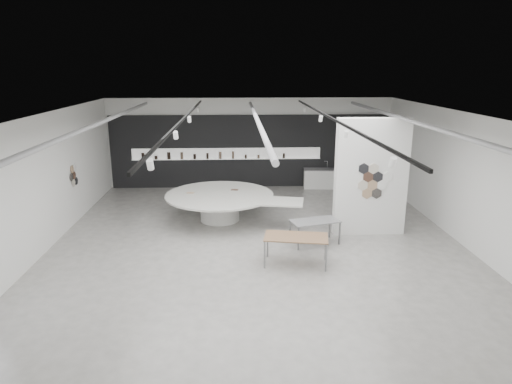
{
  "coord_description": "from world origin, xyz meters",
  "views": [
    {
      "loc": [
        -0.61,
        -12.32,
        5.05
      ],
      "look_at": [
        -0.0,
        1.2,
        1.32
      ],
      "focal_mm": 32.0,
      "sensor_mm": 36.0,
      "label": 1
    }
  ],
  "objects_px": {
    "display_island": "(222,203)",
    "sample_table_wood": "(296,238)",
    "kitchen_counter": "(321,179)",
    "sample_table_stone": "(315,223)",
    "partition_column": "(371,177)"
  },
  "relations": [
    {
      "from": "display_island",
      "to": "kitchen_counter",
      "type": "xyz_separation_m",
      "value": [
        4.13,
        4.1,
        -0.18
      ]
    },
    {
      "from": "display_island",
      "to": "sample_table_stone",
      "type": "height_order",
      "value": "display_island"
    },
    {
      "from": "partition_column",
      "to": "sample_table_wood",
      "type": "bearing_deg",
      "value": -139.08
    },
    {
      "from": "partition_column",
      "to": "sample_table_stone",
      "type": "distance_m",
      "value": 2.3
    },
    {
      "from": "kitchen_counter",
      "to": "sample_table_wood",
      "type": "bearing_deg",
      "value": -100.48
    },
    {
      "from": "display_island",
      "to": "sample_table_wood",
      "type": "xyz_separation_m",
      "value": [
        2.04,
        -3.65,
        0.11
      ]
    },
    {
      "from": "sample_table_wood",
      "to": "sample_table_stone",
      "type": "distance_m",
      "value": 1.59
    },
    {
      "from": "display_island",
      "to": "kitchen_counter",
      "type": "height_order",
      "value": "kitchen_counter"
    },
    {
      "from": "sample_table_wood",
      "to": "sample_table_stone",
      "type": "xyz_separation_m",
      "value": [
        0.74,
        1.41,
        -0.06
      ]
    },
    {
      "from": "sample_table_wood",
      "to": "kitchen_counter",
      "type": "bearing_deg",
      "value": 74.95
    },
    {
      "from": "display_island",
      "to": "partition_column",
      "type": "bearing_deg",
      "value": -6.61
    },
    {
      "from": "partition_column",
      "to": "sample_table_stone",
      "type": "xyz_separation_m",
      "value": [
        -1.82,
        -0.81,
        -1.14
      ]
    },
    {
      "from": "partition_column",
      "to": "display_island",
      "type": "height_order",
      "value": "partition_column"
    },
    {
      "from": "display_island",
      "to": "sample_table_wood",
      "type": "bearing_deg",
      "value": -50.09
    },
    {
      "from": "display_island",
      "to": "sample_table_wood",
      "type": "distance_m",
      "value": 4.19
    }
  ]
}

